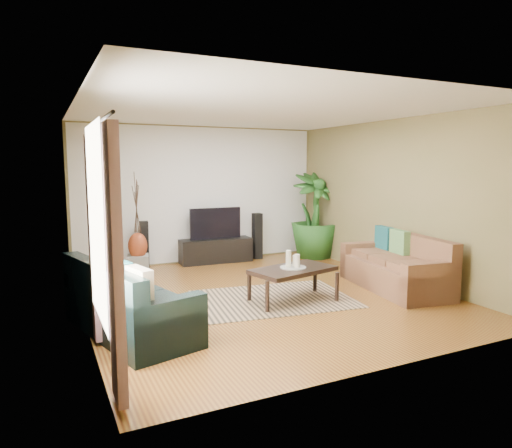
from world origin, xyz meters
TOP-DOWN VIEW (x-y plane):
  - floor at (0.00, 0.00)m, footprint 5.50×5.50m
  - ceiling at (0.00, 0.00)m, footprint 5.50×5.50m
  - wall_back at (0.00, 2.75)m, footprint 5.00×0.00m
  - wall_front at (0.00, -2.75)m, footprint 5.00×0.00m
  - wall_left at (-2.50, 0.00)m, footprint 0.00×5.50m
  - wall_right at (2.50, 0.00)m, footprint 0.00×5.50m
  - backwall_panel at (0.00, 2.74)m, footprint 4.90×0.00m
  - window_pane at (-2.48, -1.60)m, footprint 0.00×1.80m
  - curtain_near at (-2.43, -2.35)m, footprint 0.08×0.35m
  - curtain_far at (-2.43, -0.85)m, footprint 0.08×0.35m
  - curtain_rod at (-2.43, -1.60)m, footprint 0.03×1.90m
  - sofa_left at (-2.05, -0.73)m, footprint 1.31×2.10m
  - sofa_right at (2.03, -0.57)m, footprint 1.16×2.05m
  - area_rug at (0.05, -0.27)m, footprint 2.42×1.86m
  - coffee_table at (0.26, -0.48)m, footprint 1.31×0.91m
  - candle_tray at (0.26, -0.48)m, footprint 0.37×0.37m
  - candle_tall at (0.20, -0.45)m, footprint 0.08×0.08m
  - candle_mid at (0.30, -0.52)m, footprint 0.08×0.08m
  - candle_short at (0.33, -0.42)m, footprint 0.08×0.08m
  - tv_stand at (0.20, 2.50)m, footprint 1.45×0.51m
  - television at (0.20, 2.50)m, footprint 1.05×0.06m
  - speaker_left at (-1.21, 2.50)m, footprint 0.19×0.20m
  - speaker_right at (1.12, 2.49)m, footprint 0.18×0.19m
  - potted_plant at (2.25, 2.09)m, footprint 1.03×1.03m
  - plant_pot at (2.25, 2.09)m, footprint 0.33×0.33m
  - pedestal at (-1.42, 2.04)m, footprint 0.43×0.43m
  - vase at (-1.42, 2.04)m, footprint 0.33×0.33m
  - side_table at (-1.95, 0.50)m, footprint 0.52×0.52m

SIDE VIEW (x-z plane):
  - floor at x=0.00m, z-range 0.00..0.00m
  - area_rug at x=0.05m, z-range 0.00..0.01m
  - plant_pot at x=2.25m, z-range 0.00..0.26m
  - pedestal at x=-1.42m, z-range 0.00..0.36m
  - tv_stand at x=0.20m, z-range 0.00..0.48m
  - side_table at x=-1.95m, z-range 0.00..0.49m
  - coffee_table at x=0.26m, z-range 0.00..0.49m
  - sofa_left at x=-2.05m, z-range 0.00..0.85m
  - sofa_right at x=2.03m, z-range 0.00..0.85m
  - speaker_left at x=-1.21m, z-range 0.00..0.90m
  - speaker_right at x=1.12m, z-range 0.00..0.95m
  - candle_tray at x=0.26m, z-range 0.49..0.50m
  - vase at x=-1.42m, z-range 0.30..0.76m
  - candle_short at x=0.33m, z-range 0.50..0.65m
  - candle_mid at x=0.30m, z-range 0.50..0.69m
  - candle_tall at x=0.20m, z-range 0.50..0.74m
  - television at x=0.20m, z-range 0.48..1.10m
  - potted_plant at x=2.25m, z-range 0.00..1.78m
  - curtain_near at x=-2.43m, z-range 0.05..2.25m
  - curtain_far at x=-2.43m, z-range 0.05..2.25m
  - wall_left at x=-2.50m, z-range -1.40..4.10m
  - wall_right at x=2.50m, z-range -1.40..4.10m
  - wall_back at x=0.00m, z-range -1.15..3.85m
  - wall_front at x=0.00m, z-range -1.15..3.85m
  - backwall_panel at x=0.00m, z-range -1.10..3.80m
  - window_pane at x=-2.48m, z-range 0.50..2.30m
  - curtain_rod at x=-2.43m, z-range 2.28..2.31m
  - ceiling at x=0.00m, z-range 2.70..2.70m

